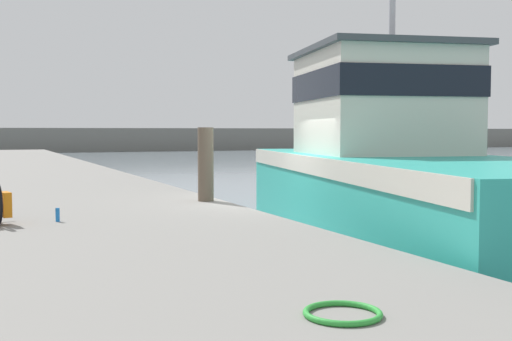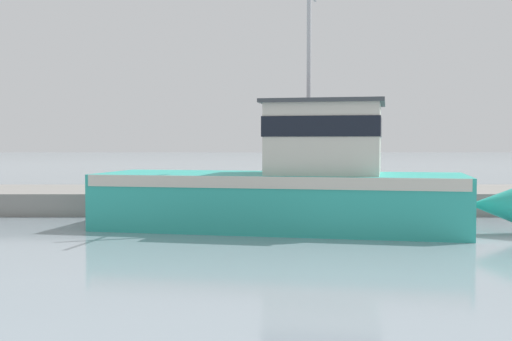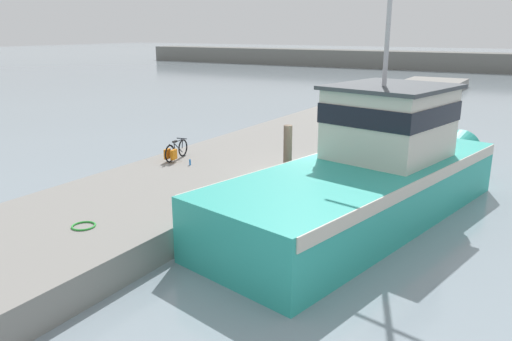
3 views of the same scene
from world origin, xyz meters
TOP-DOWN VIEW (x-y plane):
  - ground_plane at (0.00, 0.00)m, footprint 320.00×320.00m
  - dock_pier at (-3.59, 0.00)m, footprint 5.52×80.00m
  - fishing_boat_main at (2.49, -0.93)m, footprint 6.07×13.82m
  - bicycle_touring at (-5.21, -1.29)m, footprint 0.60×1.68m
  - mooring_post at (-1.19, 0.35)m, footprint 0.32×0.32m
  - hose_coil at (-2.84, -7.72)m, footprint 0.61×0.61m
  - water_bottle_by_bike at (-4.27, -1.55)m, footprint 0.06×0.06m

SIDE VIEW (x-z plane):
  - ground_plane at x=0.00m, z-range 0.00..0.00m
  - dock_pier at x=-3.59m, z-range 0.00..0.84m
  - hose_coil at x=-2.84m, z-range 0.84..0.89m
  - water_bottle_by_bike at x=-4.27m, z-range 0.84..1.06m
  - bicycle_touring at x=-5.21m, z-range 0.81..1.56m
  - fishing_boat_main at x=2.49m, z-range -2.88..5.81m
  - mooring_post at x=-1.19m, z-range 0.84..2.33m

